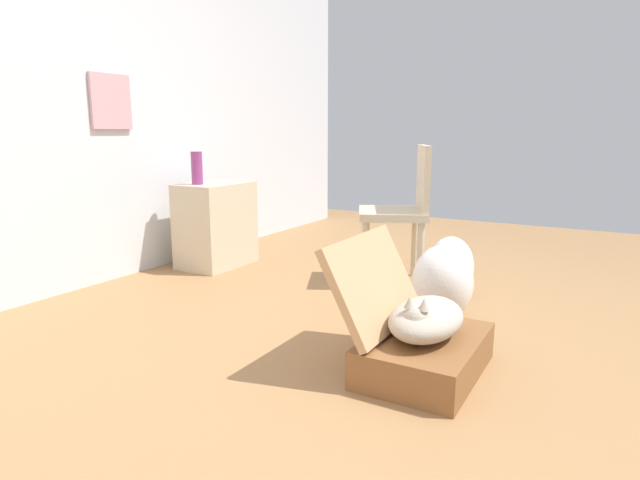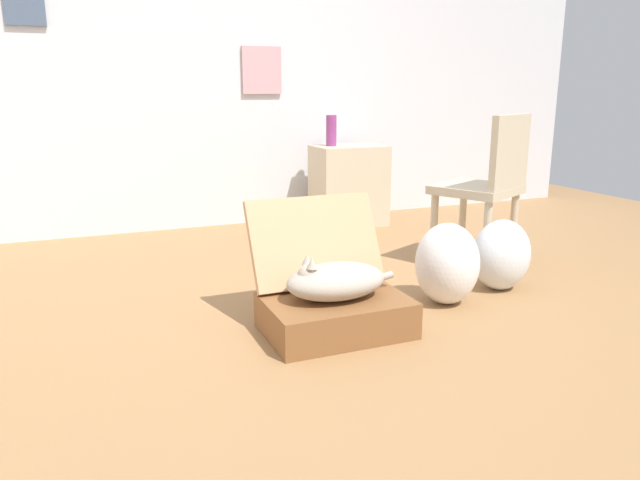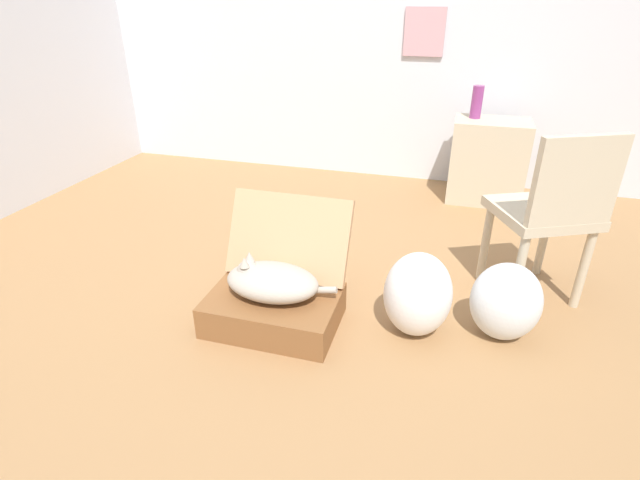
% 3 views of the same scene
% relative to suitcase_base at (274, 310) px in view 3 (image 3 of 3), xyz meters
% --- Properties ---
extents(ground_plane, '(7.68, 7.68, 0.00)m').
position_rel_suitcase_base_xyz_m(ground_plane, '(0.10, 0.09, -0.08)').
color(ground_plane, '#9E7247').
rests_on(ground_plane, ground).
extents(wall_back, '(6.40, 0.15, 2.60)m').
position_rel_suitcase_base_xyz_m(wall_back, '(0.10, 2.35, 1.22)').
color(wall_back, silver).
rests_on(wall_back, ground).
extents(suitcase_base, '(0.61, 0.42, 0.16)m').
position_rel_suitcase_base_xyz_m(suitcase_base, '(0.00, 0.00, 0.00)').
color(suitcase_base, brown).
rests_on(suitcase_base, ground).
extents(suitcase_lid, '(0.61, 0.23, 0.39)m').
position_rel_suitcase_base_xyz_m(suitcase_lid, '(0.00, 0.24, 0.28)').
color(suitcase_lid, tan).
rests_on(suitcase_lid, suitcase_base).
extents(cat, '(0.52, 0.28, 0.20)m').
position_rel_suitcase_base_xyz_m(cat, '(-0.01, 0.00, 0.16)').
color(cat, '#B2A899').
rests_on(cat, suitcase_base).
extents(plastic_bag_white, '(0.31, 0.32, 0.40)m').
position_rel_suitcase_base_xyz_m(plastic_bag_white, '(0.66, 0.13, 0.12)').
color(plastic_bag_white, white).
rests_on(plastic_bag_white, ground).
extents(plastic_bag_clear, '(0.31, 0.27, 0.37)m').
position_rel_suitcase_base_xyz_m(plastic_bag_clear, '(1.04, 0.21, 0.11)').
color(plastic_bag_clear, silver).
rests_on(plastic_bag_clear, ground).
extents(side_table, '(0.54, 0.37, 0.61)m').
position_rel_suitcase_base_xyz_m(side_table, '(0.97, 1.94, 0.23)').
color(side_table, beige).
rests_on(side_table, ground).
extents(vase_tall, '(0.08, 0.08, 0.23)m').
position_rel_suitcase_base_xyz_m(vase_tall, '(0.84, 1.98, 0.65)').
color(vase_tall, '#8C387A').
rests_on(vase_tall, side_table).
extents(chair, '(0.57, 0.57, 0.90)m').
position_rel_suitcase_base_xyz_m(chair, '(1.21, 0.58, 0.42)').
color(chair, beige).
rests_on(chair, ground).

